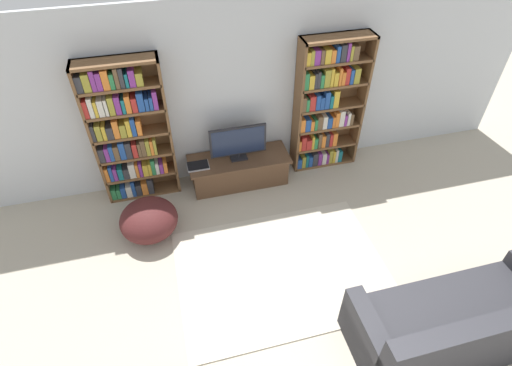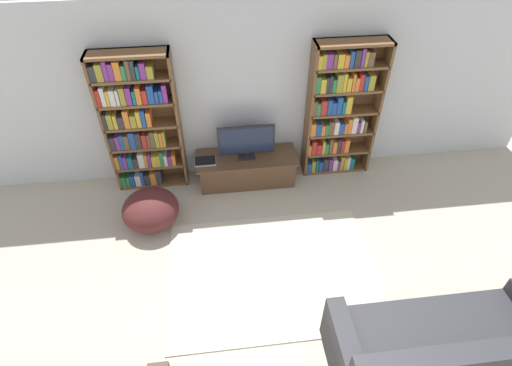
% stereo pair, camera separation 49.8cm
% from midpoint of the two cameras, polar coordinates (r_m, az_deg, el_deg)
% --- Properties ---
extents(wall_back, '(8.80, 0.06, 2.60)m').
position_cam_midpoint_polar(wall_back, '(5.63, -5.60, 12.47)').
color(wall_back, silver).
rests_on(wall_back, ground_plane).
extents(bookshelf_left, '(1.01, 0.30, 2.05)m').
position_cam_midpoint_polar(bookshelf_left, '(5.62, -20.30, 6.63)').
color(bookshelf_left, brown).
rests_on(bookshelf_left, ground_plane).
extents(bookshelf_right, '(1.01, 0.30, 2.05)m').
position_cam_midpoint_polar(bookshelf_right, '(5.92, 7.51, 10.77)').
color(bookshelf_right, brown).
rests_on(bookshelf_right, ground_plane).
extents(tv_stand, '(1.47, 0.55, 0.44)m').
position_cam_midpoint_polar(tv_stand, '(5.96, -4.82, 1.81)').
color(tv_stand, brown).
rests_on(tv_stand, ground_plane).
extents(television, '(0.81, 0.16, 0.53)m').
position_cam_midpoint_polar(television, '(5.65, -5.11, 5.72)').
color(television, black).
rests_on(television, tv_stand).
extents(laptop, '(0.31, 0.22, 0.03)m').
position_cam_midpoint_polar(laptop, '(5.74, -10.76, 2.33)').
color(laptop, '#B7B7BC').
rests_on(laptop, tv_stand).
extents(area_rug, '(2.50, 1.80, 0.02)m').
position_cam_midpoint_polar(area_rug, '(4.97, 0.78, -12.44)').
color(area_rug, beige).
rests_on(area_rug, ground_plane).
extents(couch_right_sofa, '(2.09, 0.88, 0.91)m').
position_cam_midpoint_polar(couch_right_sofa, '(4.60, 23.93, -18.27)').
color(couch_right_sofa, '#2D2D33').
rests_on(couch_right_sofa, ground_plane).
extents(beanbag_ottoman, '(0.75, 0.75, 0.47)m').
position_cam_midpoint_polar(beanbag_ottoman, '(5.43, -17.63, -5.16)').
color(beanbag_ottoman, '#4C1E1E').
rests_on(beanbag_ottoman, ground_plane).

